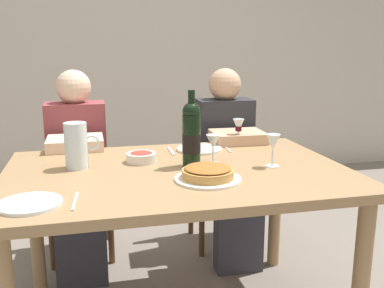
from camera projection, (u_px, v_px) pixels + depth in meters
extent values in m
cube|color=beige|center=(126.00, 34.00, 4.05)|extent=(8.00, 0.10, 2.80)
cube|color=#9E7A51|center=(178.00, 173.00, 1.92)|extent=(1.50, 1.00, 0.04)
cylinder|color=#9E7A51|center=(361.00, 281.00, 1.75)|extent=(0.07, 0.07, 0.72)
cylinder|color=#9E7A51|center=(36.00, 230.00, 2.25)|extent=(0.07, 0.07, 0.72)
cylinder|color=#9E7A51|center=(275.00, 208.00, 2.55)|extent=(0.07, 0.07, 0.72)
cylinder|color=black|center=(191.00, 141.00, 1.93)|extent=(0.08, 0.08, 0.24)
sphere|color=black|center=(191.00, 111.00, 1.90)|extent=(0.08, 0.08, 0.08)
cylinder|color=black|center=(191.00, 100.00, 1.89)|extent=(0.03, 0.03, 0.08)
cylinder|color=black|center=(191.00, 143.00, 1.94)|extent=(0.08, 0.08, 0.08)
cylinder|color=silver|center=(76.00, 146.00, 1.91)|extent=(0.10, 0.10, 0.21)
cylinder|color=silver|center=(77.00, 154.00, 1.91)|extent=(0.09, 0.09, 0.12)
torus|color=silver|center=(92.00, 143.00, 1.92)|extent=(0.07, 0.01, 0.07)
cylinder|color=white|center=(208.00, 179.00, 1.75)|extent=(0.27, 0.27, 0.01)
cylinder|color=#C18E47|center=(208.00, 174.00, 1.75)|extent=(0.21, 0.21, 0.03)
ellipsoid|color=#9E6028|center=(208.00, 168.00, 1.74)|extent=(0.19, 0.19, 0.02)
cylinder|color=silver|center=(141.00, 158.00, 2.02)|extent=(0.14, 0.14, 0.04)
ellipsoid|color=#B2382D|center=(141.00, 154.00, 2.02)|extent=(0.12, 0.12, 0.03)
cylinder|color=silver|center=(272.00, 166.00, 1.95)|extent=(0.06, 0.06, 0.00)
cylinder|color=silver|center=(272.00, 158.00, 1.95)|extent=(0.01, 0.01, 0.07)
cone|color=silver|center=(273.00, 142.00, 1.93)|extent=(0.06, 0.06, 0.07)
cylinder|color=silver|center=(238.00, 144.00, 2.38)|extent=(0.06, 0.06, 0.00)
cylinder|color=silver|center=(238.00, 138.00, 2.37)|extent=(0.01, 0.01, 0.07)
cone|color=silver|center=(239.00, 125.00, 2.36)|extent=(0.06, 0.06, 0.07)
cylinder|color=#470A14|center=(238.00, 129.00, 2.36)|extent=(0.03, 0.03, 0.02)
cylinder|color=silver|center=(213.00, 163.00, 2.00)|extent=(0.06, 0.06, 0.00)
cylinder|color=silver|center=(213.00, 156.00, 1.99)|extent=(0.01, 0.01, 0.07)
cone|color=silver|center=(213.00, 142.00, 1.98)|extent=(0.07, 0.07, 0.06)
cylinder|color=silver|center=(30.00, 204.00, 1.48)|extent=(0.22, 0.22, 0.01)
cylinder|color=silver|center=(199.00, 149.00, 2.26)|extent=(0.24, 0.24, 0.01)
cube|color=silver|center=(75.00, 201.00, 1.51)|extent=(0.02, 0.18, 0.00)
cube|color=silver|center=(227.00, 148.00, 2.29)|extent=(0.03, 0.18, 0.00)
cube|color=silver|center=(171.00, 151.00, 2.22)|extent=(0.02, 0.16, 0.00)
cube|color=brown|center=(80.00, 184.00, 2.66)|extent=(0.40, 0.40, 0.02)
cube|color=brown|center=(78.00, 145.00, 2.79)|extent=(0.36, 0.03, 0.40)
cylinder|color=brown|center=(51.00, 234.00, 2.51)|extent=(0.04, 0.04, 0.45)
cylinder|color=brown|center=(111.00, 228.00, 2.59)|extent=(0.04, 0.04, 0.45)
cylinder|color=brown|center=(55.00, 212.00, 2.84)|extent=(0.04, 0.04, 0.45)
cylinder|color=brown|center=(108.00, 208.00, 2.91)|extent=(0.04, 0.04, 0.45)
cube|color=#8E3D42|center=(77.00, 145.00, 2.57)|extent=(0.34, 0.20, 0.50)
sphere|color=beige|center=(73.00, 87.00, 2.49)|extent=(0.20, 0.20, 0.20)
cube|color=#33333D|center=(79.00, 195.00, 2.44)|extent=(0.31, 0.38, 0.14)
cube|color=#33333D|center=(82.00, 251.00, 2.36)|extent=(0.27, 0.12, 0.40)
cube|color=beige|center=(75.00, 143.00, 2.29)|extent=(0.29, 0.24, 0.06)
cube|color=brown|center=(221.00, 176.00, 2.82)|extent=(0.41, 0.41, 0.02)
cube|color=brown|center=(215.00, 139.00, 2.95)|extent=(0.36, 0.04, 0.40)
cylinder|color=brown|center=(202.00, 222.00, 2.68)|extent=(0.04, 0.04, 0.45)
cylinder|color=brown|center=(254.00, 218.00, 2.75)|extent=(0.04, 0.04, 0.45)
cylinder|color=brown|center=(191.00, 203.00, 3.00)|extent=(0.04, 0.04, 0.45)
cylinder|color=brown|center=(238.00, 200.00, 3.07)|extent=(0.04, 0.04, 0.45)
cube|color=#2D2D33|center=(224.00, 139.00, 2.73)|extent=(0.35, 0.21, 0.50)
sphere|color=tan|center=(225.00, 85.00, 2.65)|extent=(0.20, 0.20, 0.20)
cube|color=#33333D|center=(232.00, 186.00, 2.60)|extent=(0.32, 0.39, 0.14)
cube|color=#33333D|center=(238.00, 238.00, 2.52)|extent=(0.28, 0.13, 0.40)
cube|color=tan|center=(238.00, 137.00, 2.44)|extent=(0.30, 0.25, 0.06)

